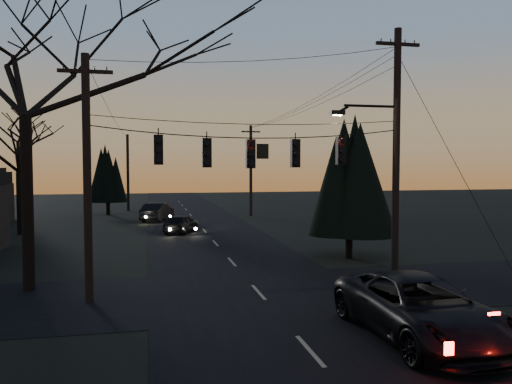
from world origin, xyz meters
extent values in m
cube|color=black|center=(0.00, 20.00, 0.01)|extent=(8.00, 120.00, 0.02)
cube|color=black|center=(0.00, 10.00, 0.01)|extent=(60.00, 7.00, 0.02)
cylinder|color=black|center=(-0.25, 10.00, 6.10)|extent=(11.50, 0.04, 0.04)
cylinder|color=black|center=(-8.40, 12.18, 3.27)|extent=(0.44, 0.44, 6.53)
cylinder|color=black|center=(6.02, 15.81, 0.80)|extent=(0.36, 0.36, 1.60)
cone|color=black|center=(6.02, 15.81, 4.51)|extent=(3.94, 3.94, 6.62)
cylinder|color=black|center=(-12.57, 28.93, 2.14)|extent=(0.44, 0.44, 4.28)
cylinder|color=black|center=(-7.74, 41.95, 0.80)|extent=(0.36, 0.36, 1.60)
cone|color=black|center=(-7.74, 41.95, 3.80)|extent=(3.31, 3.31, 5.20)
imported|color=black|center=(3.20, 4.24, 0.84)|extent=(2.99, 6.13, 1.68)
imported|color=black|center=(-1.73, 27.23, 0.66)|extent=(2.92, 4.18, 1.32)
imported|color=black|center=(-3.20, 35.47, 0.77)|extent=(3.06, 4.95, 1.54)
camera|label=1|loc=(-3.98, -7.85, 4.71)|focal=35.00mm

